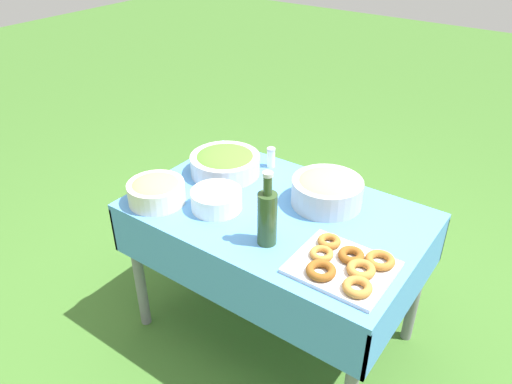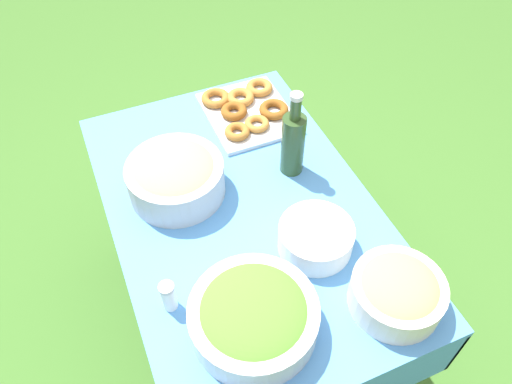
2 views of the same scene
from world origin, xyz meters
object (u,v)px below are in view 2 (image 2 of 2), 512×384
Objects in this scene: olive_oil_bottle at (293,142)px; bread_bowl at (398,291)px; salad_bowl at (254,316)px; plate_stack at (316,238)px; pasta_bowl at (175,176)px; donut_platter at (247,109)px.

bread_bowl is at bearing 3.81° from olive_oil_bottle.
plate_stack is at bearing 121.73° from salad_bowl.
olive_oil_bottle is 0.56m from bread_bowl.
pasta_bowl is 0.38m from olive_oil_bottle.
plate_stack is at bearing -13.36° from olive_oil_bottle.
donut_platter is 0.34m from olive_oil_bottle.
bread_bowl is (0.61, 0.41, -0.01)m from pasta_bowl.
salad_bowl is at bearing 4.59° from pasta_bowl.
salad_bowl is 0.58m from olive_oil_bottle.
pasta_bowl reaches higher than bread_bowl.
salad_bowl and bread_bowl have the same top height.
plate_stack is (-0.16, 0.26, -0.02)m from salad_bowl.
plate_stack is (0.63, -0.05, 0.02)m from donut_platter.
pasta_bowl is 0.87× the size of donut_platter.
pasta_bowl is at bearing -97.78° from olive_oil_bottle.
pasta_bowl is at bearing -52.45° from donut_platter.
salad_bowl reaches higher than plate_stack.
donut_platter is 1.13× the size of olive_oil_bottle.
olive_oil_bottle is (-0.31, 0.07, 0.08)m from plate_stack.
salad_bowl is 0.38m from bread_bowl.
olive_oil_bottle reaches higher than pasta_bowl.
donut_platter is at bearing 158.84° from salad_bowl.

